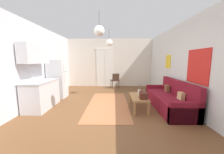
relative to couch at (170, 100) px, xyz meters
The scene contains 14 objects.
ground_plane 2.12m from the couch, 169.77° to the right, with size 5.53×8.30×0.10m, color brown.
wall_back 4.23m from the couch, 120.39° to the left, with size 5.13×0.13×2.79m.
wall_right 1.26m from the couch, 39.11° to the right, with size 0.12×7.90×2.79m.
wall_left 4.72m from the couch, behind, with size 0.12×7.90×2.79m.
area_rug 2.07m from the couch, behind, with size 1.37×2.85×0.01m, color #B26B42.
couch is the anchor object (origin of this frame).
coffee_table 1.05m from the couch, behind, with size 0.47×1.01×0.42m.
bamboo_vase 1.02m from the couch, behind, with size 0.11×0.11×0.40m.
handbag 1.04m from the couch, 160.77° to the right, with size 0.25×0.33×0.31m.
refrigerator 4.34m from the couch, 164.46° to the left, with size 0.67×0.60×1.57m.
kitchen_counter 4.23m from the couch, behind, with size 0.63×1.28×2.05m.
accent_chair 3.37m from the couch, 121.20° to the left, with size 0.51×0.50×0.83m.
pendant_lamp_near 3.04m from the couch, 165.03° to the right, with size 0.27×0.27×0.62m.
pendant_lamp_far 3.04m from the couch, 149.94° to the left, with size 0.28×0.28×0.69m.
Camera 1 is at (0.22, -3.56, 1.55)m, focal length 20.02 mm.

